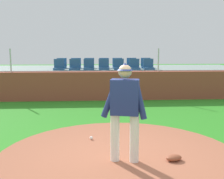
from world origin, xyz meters
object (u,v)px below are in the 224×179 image
object	(u,v)px
stadium_chair_1	(75,66)
stadium_chair_10	(104,65)
stadium_chair_5	(134,66)
stadium_chair_0	(59,67)
stadium_chair_9	(89,65)
pitcher	(125,105)
baseball	(91,138)
stadium_chair_12	(132,65)
stadium_chair_13	(146,65)
stadium_chair_6	(149,66)
stadium_chair_8	(76,65)
fielding_glove	(174,158)
stadium_chair_2	(89,66)
stadium_chair_7	(62,65)
stadium_chair_3	(104,66)
stadium_chair_11	(117,65)
stadium_chair_4	(119,66)

from	to	relation	value
stadium_chair_1	stadium_chair_10	distance (m)	1.66
stadium_chair_1	stadium_chair_5	size ratio (longest dim) A/B	1.00
stadium_chair_0	stadium_chair_9	size ratio (longest dim) A/B	1.00
pitcher	baseball	bearing A→B (deg)	129.67
stadium_chair_12	stadium_chair_13	world-z (taller)	same
stadium_chair_6	stadium_chair_8	world-z (taller)	same
stadium_chair_5	stadium_chair_8	distance (m)	2.93
fielding_glove	stadium_chair_8	bearing A→B (deg)	-89.70
stadium_chair_1	stadium_chair_5	bearing A→B (deg)	-179.91
stadium_chair_2	stadium_chair_5	world-z (taller)	same
pitcher	stadium_chair_2	bearing A→B (deg)	108.32
stadium_chair_7	stadium_chair_9	bearing A→B (deg)	179.90
stadium_chair_3	stadium_chair_8	distance (m)	1.63
stadium_chair_8	stadium_chair_11	world-z (taller)	same
stadium_chair_5	stadium_chair_13	distance (m)	1.15
stadium_chair_4	stadium_chair_9	size ratio (longest dim) A/B	1.00
stadium_chair_4	stadium_chair_7	xyz separation A→B (m)	(-2.76, 0.91, 0.00)
stadium_chair_6	stadium_chair_5	bearing A→B (deg)	1.12
stadium_chair_4	stadium_chair_12	xyz separation A→B (m)	(0.73, 0.90, 0.00)
stadium_chair_1	stadium_chair_10	xyz separation A→B (m)	(1.40, 0.90, 0.00)
stadium_chair_10	stadium_chair_12	world-z (taller)	same
stadium_chair_8	stadium_chair_10	world-z (taller)	same
stadium_chair_4	stadium_chair_7	world-z (taller)	same
stadium_chair_9	stadium_chair_13	distance (m)	2.83
stadium_chair_3	stadium_chair_13	world-z (taller)	same
stadium_chair_5	stadium_chair_7	world-z (taller)	same
stadium_chair_4	stadium_chair_12	bearing A→B (deg)	-128.94
baseball	stadium_chair_3	size ratio (longest dim) A/B	0.15
fielding_glove	stadium_chair_6	world-z (taller)	stadium_chair_6
fielding_glove	stadium_chair_12	bearing A→B (deg)	-106.55
stadium_chair_5	stadium_chair_0	bearing A→B (deg)	-0.08
stadium_chair_7	stadium_chair_12	distance (m)	3.48
stadium_chair_8	stadium_chair_11	bearing A→B (deg)	179.10
stadium_chair_7	stadium_chair_11	distance (m)	2.77
stadium_chair_9	stadium_chair_12	xyz separation A→B (m)	(2.12, -0.01, 0.00)
stadium_chair_0	stadium_chair_12	bearing A→B (deg)	-165.36
stadium_chair_5	stadium_chair_8	xyz separation A→B (m)	(-2.78, 0.92, 0.00)
stadium_chair_7	stadium_chair_9	world-z (taller)	same
stadium_chair_11	fielding_glove	bearing A→B (deg)	91.70
stadium_chair_13	fielding_glove	bearing A→B (deg)	82.87
stadium_chair_5	stadium_chair_4	bearing A→B (deg)	-1.46
stadium_chair_3	stadium_chair_0	bearing A→B (deg)	0.05
stadium_chair_7	stadium_chair_0	bearing A→B (deg)	89.19
baseball	stadium_chair_6	world-z (taller)	stadium_chair_6
stadium_chair_2	stadium_chair_5	size ratio (longest dim) A/B	1.00
fielding_glove	stadium_chair_0	xyz separation A→B (m)	(-3.05, 8.36, 1.05)
baseball	fielding_glove	distance (m)	1.97
stadium_chair_5	stadium_chair_11	xyz separation A→B (m)	(-0.73, 0.89, 0.00)
stadium_chair_11	stadium_chair_12	size ratio (longest dim) A/B	1.00
stadium_chair_3	stadium_chair_6	size ratio (longest dim) A/B	1.00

